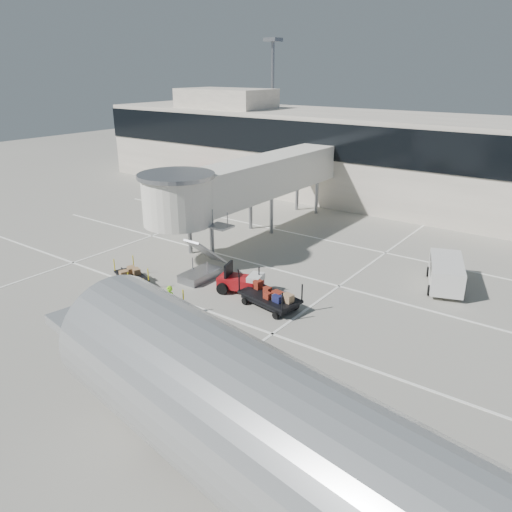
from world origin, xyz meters
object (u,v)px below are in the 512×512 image
object	(u,v)px
suitcase_cart	(268,297)
aircraft	(320,474)
baggage_tug	(242,282)
minivan	(446,271)
ground_worker	(170,302)
box_cart_far	(132,276)
belt_loader	(203,183)
box_cart_near	(155,303)

from	to	relation	value
suitcase_cart	aircraft	distance (m)	15.29
baggage_tug	minivan	world-z (taller)	baggage_tug
aircraft	suitcase_cart	bearing A→B (deg)	138.94
ground_worker	suitcase_cart	bearing A→B (deg)	42.10
suitcase_cart	aircraft	world-z (taller)	aircraft
box_cart_far	aircraft	bearing A→B (deg)	-6.30
suitcase_cart	belt_loader	world-z (taller)	belt_loader
box_cart_near	aircraft	xyz separation A→B (m)	(13.96, -7.56, 2.53)
baggage_tug	belt_loader	distance (m)	26.17
baggage_tug	aircraft	size ratio (longest dim) A/B	0.13
baggage_tug	suitcase_cart	xyz separation A→B (m)	(2.29, -0.66, -0.02)
box_cart_near	belt_loader	xyz separation A→B (m)	(-16.97, 22.68, 0.16)
box_cart_near	belt_loader	size ratio (longest dim) A/B	0.87
suitcase_cart	ground_worker	bearing A→B (deg)	-120.66
box_cart_far	ground_worker	size ratio (longest dim) A/B	1.91
box_cart_near	belt_loader	bearing A→B (deg)	121.84
ground_worker	aircraft	size ratio (longest dim) A/B	0.08
belt_loader	aircraft	xyz separation A→B (m)	(30.93, -30.24, 2.37)
baggage_tug	box_cart_far	bearing A→B (deg)	-169.80
ground_worker	belt_loader	xyz separation A→B (m)	(-17.95, 22.54, -0.15)
ground_worker	belt_loader	size ratio (longest dim) A/B	0.42
minivan	aircraft	size ratio (longest dim) A/B	0.22
box_cart_far	belt_loader	bearing A→B (deg)	143.38
minivan	belt_loader	xyz separation A→B (m)	(-28.24, 10.28, -0.27)
minivan	belt_loader	world-z (taller)	belt_loader
box_cart_near	ground_worker	distance (m)	1.04
box_cart_near	belt_loader	world-z (taller)	belt_loader
minivan	aircraft	xyz separation A→B (m)	(2.70, -19.96, 2.10)
box_cart_far	minivan	distance (m)	18.53
box_cart_far	suitcase_cart	bearing A→B (deg)	36.44
box_cart_near	aircraft	bearing A→B (deg)	-33.38
box_cart_near	minivan	bearing A→B (deg)	42.79
baggage_tug	ground_worker	bearing A→B (deg)	-118.86
box_cart_near	suitcase_cart	bearing A→B (deg)	38.10
box_cart_far	baggage_tug	bearing A→B (deg)	47.11
baggage_tug	belt_loader	size ratio (longest dim) A/B	0.67
box_cart_near	ground_worker	world-z (taller)	ground_worker
ground_worker	aircraft	xyz separation A→B (m)	(12.98, -7.69, 2.23)
suitcase_cart	ground_worker	world-z (taller)	ground_worker
baggage_tug	box_cart_far	distance (m)	6.68
belt_loader	aircraft	world-z (taller)	aircraft
box_cart_far	minivan	xyz separation A→B (m)	(15.21, 10.56, 0.51)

